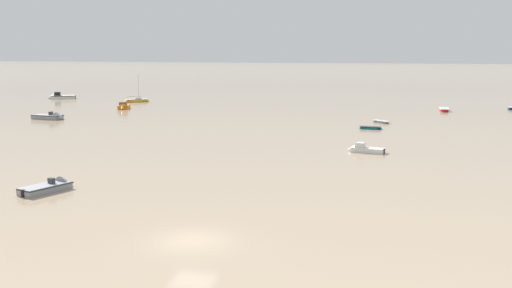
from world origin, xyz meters
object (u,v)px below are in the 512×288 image
Objects in this scene: sailboat_moored_0 at (137,101)px; motorboat_moored_2 at (362,150)px; motorboat_moored_0 at (59,97)px; motorboat_moored_5 at (52,118)px; rowboat_moored_0 at (444,110)px; motorboat_moored_4 at (123,107)px; rowboat_moored_1 at (370,128)px; motorboat_moored_1 at (53,188)px; rowboat_moored_3 at (381,122)px.

sailboat_moored_0 is 1.39× the size of motorboat_moored_2.
motorboat_moored_5 is at bearing 92.38° from motorboat_moored_0.
sailboat_moored_0 is at bearing 86.72° from rowboat_moored_0.
motorboat_moored_2 is 57.63m from motorboat_moored_4.
rowboat_moored_1 is at bearing 7.53° from motorboat_moored_5.
sailboat_moored_0 is at bearing 40.16° from motorboat_moored_1.
rowboat_moored_1 reaches higher than rowboat_moored_3.
motorboat_moored_4 is at bearing 100.07° from rowboat_moored_0.
motorboat_moored_2 reaches higher than motorboat_moored_1.
rowboat_moored_1 is (0.41, 18.74, -0.10)m from motorboat_moored_2.
rowboat_moored_0 reaches higher than rowboat_moored_3.
rowboat_moored_0 is 47.19m from motorboat_moored_2.
rowboat_moored_1 is at bearing 156.71° from rowboat_moored_0.
rowboat_moored_1 is (68.07, -34.95, -0.21)m from motorboat_moored_0.
motorboat_moored_2 reaches higher than rowboat_moored_1.
motorboat_moored_1 is 1.66× the size of rowboat_moored_3.
rowboat_moored_1 is at bearing -78.07° from motorboat_moored_2.
sailboat_moored_0 is (-24.73, 72.94, 0.04)m from motorboat_moored_1.
motorboat_moored_0 is 1.07× the size of motorboat_moored_5.
sailboat_moored_0 reaches higher than motorboat_moored_4.
motorboat_moored_5 is (-50.57, -6.54, 0.13)m from rowboat_moored_3.
rowboat_moored_3 is at bearing -5.68° from motorboat_moored_1.
motorboat_moored_0 is 1.46× the size of motorboat_moored_2.
rowboat_moored_0 is at bearing 31.36° from motorboat_moored_5.
motorboat_moored_0 is 2.10× the size of rowboat_moored_3.
rowboat_moored_0 is (35.77, 68.20, -0.02)m from motorboat_moored_1.
motorboat_moored_0 reaches higher than rowboat_moored_1.
sailboat_moored_0 reaches higher than motorboat_moored_1.
motorboat_moored_4 is at bearing 41.25° from motorboat_moored_1.
motorboat_moored_0 is 28.77m from motorboat_moored_4.
rowboat_moored_1 is at bearing -57.97° from rowboat_moored_3.
motorboat_moored_5 is at bearing -31.37° from motorboat_moored_4.
motorboat_moored_5 reaches higher than motorboat_moored_2.
rowboat_moored_3 is at bearing 131.77° from motorboat_moored_0.
sailboat_moored_0 is 1.03× the size of motorboat_moored_5.
motorboat_moored_4 reaches higher than rowboat_moored_3.
motorboat_moored_1 reaches higher than rowboat_moored_3.
rowboat_moored_1 is at bearing 50.98° from motorboat_moored_4.
motorboat_moored_1 is 0.83× the size of sailboat_moored_0.
motorboat_moored_2 is at bearing 33.22° from motorboat_moored_4.
motorboat_moored_0 reaches higher than motorboat_moored_1.
motorboat_moored_1 is at bearing 57.59° from motorboat_moored_2.
motorboat_moored_0 is at bearing -25.26° from motorboat_moored_2.
motorboat_moored_4 is at bearing 164.24° from rowboat_moored_1.
motorboat_moored_1 is at bearing -109.38° from sailboat_moored_0.
sailboat_moored_0 is 55.26m from rowboat_moored_3.
motorboat_moored_1 is at bearing 2.41° from motorboat_moored_4.
motorboat_moored_4 is at bearing -26.19° from motorboat_moored_2.
motorboat_moored_0 is at bearing 158.67° from rowboat_moored_1.
rowboat_moored_0 is at bearing 71.36° from rowboat_moored_1.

